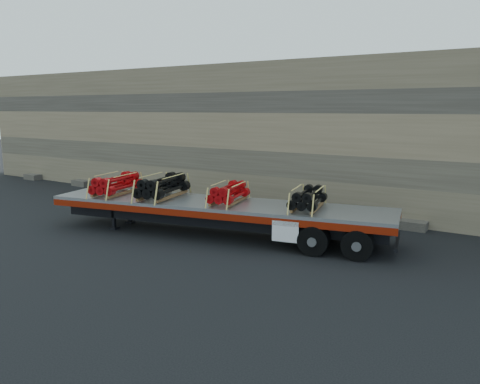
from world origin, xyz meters
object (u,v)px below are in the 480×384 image
object	(u,v)px
trailer	(216,219)
bundle_rear	(308,199)
bundle_midrear	(229,194)
bundle_midfront	(163,187)
bundle_front	(116,185)

from	to	relation	value
trailer	bundle_rear	size ratio (longest dim) A/B	6.60
bundle_midrear	bundle_rear	world-z (taller)	bundle_rear
bundle_rear	bundle_midrear	bearing A→B (deg)	-180.00
bundle_midfront	bundle_midrear	world-z (taller)	bundle_midfront
bundle_midfront	bundle_front	bearing A→B (deg)	180.00
trailer	bundle_midrear	world-z (taller)	bundle_midrear
bundle_front	bundle_rear	distance (m)	8.01
bundle_front	bundle_rear	size ratio (longest dim) A/B	1.12
bundle_front	bundle_midrear	distance (m)	4.99
trailer	bundle_front	size ratio (longest dim) A/B	5.88
trailer	bundle_front	world-z (taller)	bundle_front
bundle_rear	bundle_midfront	bearing A→B (deg)	180.00
trailer	bundle_midrear	distance (m)	1.14
bundle_front	trailer	bearing A→B (deg)	-0.00
bundle_midfront	bundle_rear	world-z (taller)	bundle_midfront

